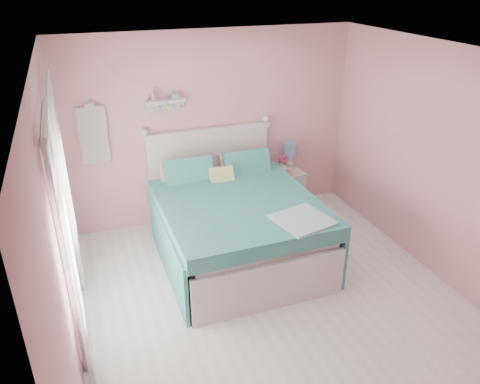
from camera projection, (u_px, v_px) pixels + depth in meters
floor at (276, 305)px, 5.03m from camera, size 4.50×4.50×0.00m
room_shell at (281, 170)px, 4.34m from camera, size 4.50×4.50×4.50m
bed at (235, 224)px, 5.76m from camera, size 1.81×2.28×1.32m
nightstand at (288, 190)px, 6.95m from camera, size 0.41×0.41×0.59m
table_lamp at (290, 151)px, 6.79m from camera, size 0.21×0.21×0.41m
vase at (283, 167)px, 6.76m from camera, size 0.21×0.21×0.17m
teacup at (289, 173)px, 6.68m from camera, size 0.10×0.10×0.08m
roses at (284, 159)px, 6.71m from camera, size 0.14×0.11×0.12m
wall_shelf at (165, 102)px, 5.94m from camera, size 0.50×0.15×0.25m
hanging_dress at (94, 135)px, 5.79m from camera, size 0.34×0.03×0.72m
french_door at (66, 233)px, 4.30m from camera, size 0.04×1.32×2.16m
curtain_near at (73, 267)px, 3.64m from camera, size 0.04×0.40×2.32m
curtain_far at (67, 190)px, 4.90m from camera, size 0.04×0.40×2.32m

